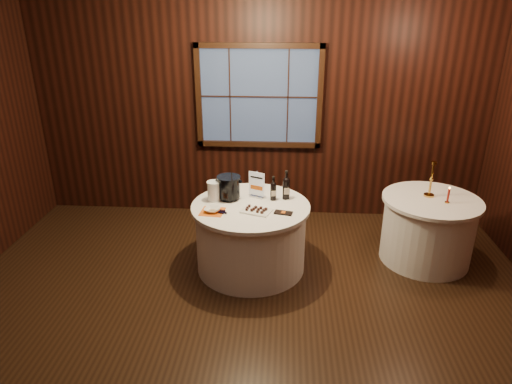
# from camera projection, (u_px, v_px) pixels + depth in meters

# --- Properties ---
(ground) EXTENTS (6.00, 6.00, 0.00)m
(ground) POSITION_uv_depth(u_px,v_px,m) (243.00, 324.00, 4.27)
(ground) COLOR black
(ground) RESTS_ON ground
(back_wall) EXTENTS (6.00, 0.10, 3.00)m
(back_wall) POSITION_uv_depth(u_px,v_px,m) (259.00, 104.00, 5.96)
(back_wall) COLOR black
(back_wall) RESTS_ON ground
(main_table) EXTENTS (1.28, 1.28, 0.77)m
(main_table) POSITION_uv_depth(u_px,v_px,m) (251.00, 236.00, 5.04)
(main_table) COLOR white
(main_table) RESTS_ON ground
(side_table) EXTENTS (1.08, 1.08, 0.77)m
(side_table) POSITION_uv_depth(u_px,v_px,m) (427.00, 229.00, 5.20)
(side_table) COLOR white
(side_table) RESTS_ON ground
(sign_stand) EXTENTS (0.18, 0.15, 0.31)m
(sign_stand) POSITION_uv_depth(u_px,v_px,m) (257.00, 188.00, 5.05)
(sign_stand) COLOR #B9B8C0
(sign_stand) RESTS_ON main_table
(port_bottle_left) EXTENTS (0.07, 0.07, 0.27)m
(port_bottle_left) POSITION_uv_depth(u_px,v_px,m) (273.00, 190.00, 4.98)
(port_bottle_left) COLOR black
(port_bottle_left) RESTS_ON main_table
(port_bottle_right) EXTENTS (0.08, 0.08, 0.33)m
(port_bottle_right) POSITION_uv_depth(u_px,v_px,m) (286.00, 187.00, 5.00)
(port_bottle_right) COLOR black
(port_bottle_right) RESTS_ON main_table
(ice_bucket) EXTENTS (0.26, 0.26, 0.27)m
(ice_bucket) POSITION_uv_depth(u_px,v_px,m) (229.00, 187.00, 4.99)
(ice_bucket) COLOR black
(ice_bucket) RESTS_ON main_table
(chocolate_plate) EXTENTS (0.35, 0.29, 0.04)m
(chocolate_plate) POSITION_uv_depth(u_px,v_px,m) (256.00, 210.00, 4.73)
(chocolate_plate) COLOR white
(chocolate_plate) RESTS_ON main_table
(chocolate_box) EXTENTS (0.20, 0.13, 0.02)m
(chocolate_box) POSITION_uv_depth(u_px,v_px,m) (283.00, 213.00, 4.70)
(chocolate_box) COLOR black
(chocolate_box) RESTS_ON main_table
(grape_bunch) EXTENTS (0.15, 0.09, 0.04)m
(grape_bunch) POSITION_uv_depth(u_px,v_px,m) (223.00, 211.00, 4.71)
(grape_bunch) COLOR black
(grape_bunch) RESTS_ON main_table
(glass_pitcher) EXTENTS (0.20, 0.15, 0.22)m
(glass_pitcher) POSITION_uv_depth(u_px,v_px,m) (214.00, 191.00, 4.97)
(glass_pitcher) COLOR white
(glass_pitcher) RESTS_ON main_table
(orange_napkin) EXTENTS (0.26, 0.26, 0.00)m
(orange_napkin) POSITION_uv_depth(u_px,v_px,m) (212.00, 212.00, 4.74)
(orange_napkin) COLOR orange
(orange_napkin) RESTS_ON main_table
(cracker_bowl) EXTENTS (0.19, 0.19, 0.04)m
(cracker_bowl) POSITION_uv_depth(u_px,v_px,m) (212.00, 210.00, 4.73)
(cracker_bowl) COLOR white
(cracker_bowl) RESTS_ON orange_napkin
(brass_candlestick) EXTENTS (0.12, 0.12, 0.41)m
(brass_candlestick) POSITION_uv_depth(u_px,v_px,m) (431.00, 184.00, 5.06)
(brass_candlestick) COLOR gold
(brass_candlestick) RESTS_ON side_table
(red_candle) EXTENTS (0.05, 0.05, 0.19)m
(red_candle) POSITION_uv_depth(u_px,v_px,m) (448.00, 196.00, 4.92)
(red_candle) COLOR gold
(red_candle) RESTS_ON side_table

